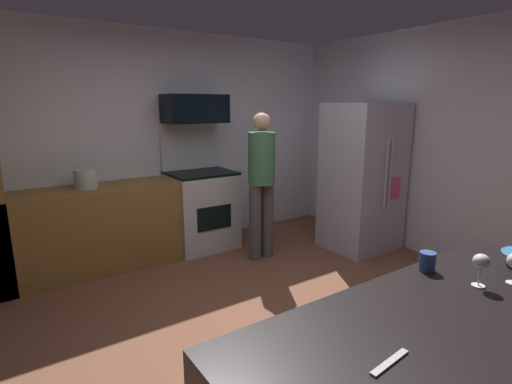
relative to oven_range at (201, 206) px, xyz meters
The scene contains 12 objects.
ground_plane 2.08m from the oven_range, 101.76° to the right, with size 5.20×4.80×0.02m, color brown.
wall_back 0.96m from the oven_range, 138.37° to the left, with size 5.20×0.12×2.60m, color silver.
wall_right 3.01m from the oven_range, 42.85° to the right, with size 0.12×4.80×2.60m, color silver.
lower_cabinet_run 1.31m from the oven_range, behind, with size 2.40×0.60×0.90m, color brown.
oven_range is the anchor object (origin of this frame).
microwave 1.18m from the oven_range, 90.00° to the left, with size 0.74×0.38×0.33m, color black.
refrigerator 2.00m from the oven_range, 34.60° to the right, with size 0.82×0.74×1.76m.
person_cook 0.92m from the oven_range, 60.73° to the right, with size 0.31×0.30×1.66m.
wine_glass_near 3.45m from the oven_range, 93.63° to the right, with size 0.08×0.08×0.16m.
mug_coffee 3.20m from the oven_range, 94.56° to the right, with size 0.08×0.08×0.10m, color #304883.
knife_chef 3.70m from the oven_range, 106.38° to the right, with size 0.20×0.02×0.01m, color #B7BABF.
stock_pot 1.38m from the oven_range, behind, with size 0.23×0.23×0.20m, color #B8C3B5.
Camera 1 is at (-1.64, -2.25, 1.74)m, focal length 27.30 mm.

